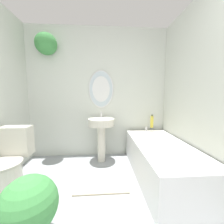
% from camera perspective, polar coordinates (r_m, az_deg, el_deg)
% --- Properties ---
extents(wall_back, '(2.67, 0.36, 2.40)m').
position_cam_1_polar(wall_back, '(2.64, -7.80, 9.65)').
color(wall_back, silver).
rests_on(wall_back, ground_plane).
extents(wall_right, '(0.06, 2.53, 2.40)m').
position_cam_1_polar(wall_right, '(1.87, 37.24, 6.66)').
color(wall_right, silver).
rests_on(wall_right, ground_plane).
extents(toilet, '(0.39, 0.56, 0.77)m').
position_cam_1_polar(toilet, '(2.10, -37.16, -17.95)').
color(toilet, beige).
rests_on(toilet, ground_plane).
extents(pedestal_sink, '(0.46, 0.46, 0.86)m').
position_cam_1_polar(pedestal_sink, '(2.42, -4.46, -7.13)').
color(pedestal_sink, beige).
rests_on(pedestal_sink, ground_plane).
extents(bathtub, '(0.71, 1.55, 0.57)m').
position_cam_1_polar(bathtub, '(2.17, 19.67, -18.12)').
color(bathtub, silver).
rests_on(bathtub, ground_plane).
extents(shampoo_bottle, '(0.06, 0.06, 0.24)m').
position_cam_1_polar(shampoo_bottle, '(2.65, 16.24, -3.82)').
color(shampoo_bottle, gold).
rests_on(shampoo_bottle, bathtub).
extents(potted_plant, '(0.43, 0.43, 0.56)m').
position_cam_1_polar(potted_plant, '(1.41, -31.19, -30.98)').
color(potted_plant, '#47474C').
rests_on(potted_plant, ground_plane).
extents(bath_mat, '(0.68, 0.40, 0.02)m').
position_cam_1_polar(bath_mat, '(2.04, -4.45, -27.56)').
color(bath_mat, '#B7A88E').
rests_on(bath_mat, ground_plane).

